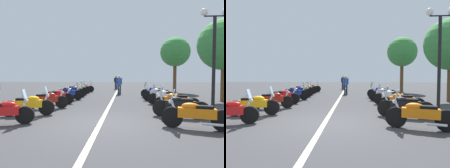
# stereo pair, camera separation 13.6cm
# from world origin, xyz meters

# --- Properties ---
(ground_plane) EXTENTS (80.00, 80.00, 0.00)m
(ground_plane) POSITION_xyz_m (0.00, 0.00, 0.00)
(ground_plane) COLOR #38383A
(lane_centre_stripe) EXTENTS (28.68, 0.16, 0.01)m
(lane_centre_stripe) POSITION_xyz_m (6.67, 0.00, 0.00)
(lane_centre_stripe) COLOR beige
(lane_centre_stripe) RESTS_ON ground_plane
(motorcycle_left_row_0) EXTENTS (0.82, 2.02, 1.19)m
(motorcycle_left_row_0) POSITION_xyz_m (-0.39, 3.21, 0.46)
(motorcycle_left_row_0) COLOR black
(motorcycle_left_row_0) RESTS_ON ground_plane
(motorcycle_left_row_1) EXTENTS (0.77, 2.05, 1.21)m
(motorcycle_left_row_1) POSITION_xyz_m (1.12, 3.08, 0.47)
(motorcycle_left_row_1) COLOR black
(motorcycle_left_row_1) RESTS_ON ground_plane
(motorcycle_left_row_2) EXTENTS (0.94, 2.03, 1.20)m
(motorcycle_left_row_2) POSITION_xyz_m (2.74, 3.00, 0.46)
(motorcycle_left_row_2) COLOR black
(motorcycle_left_row_2) RESTS_ON ground_plane
(motorcycle_left_row_3) EXTENTS (0.78, 1.97, 0.99)m
(motorcycle_left_row_3) POSITION_xyz_m (4.25, 3.06, 0.45)
(motorcycle_left_row_3) COLOR black
(motorcycle_left_row_3) RESTS_ON ground_plane
(motorcycle_left_row_4) EXTENTS (1.15, 2.03, 1.22)m
(motorcycle_left_row_4) POSITION_xyz_m (5.90, 2.98, 0.48)
(motorcycle_left_row_4) COLOR black
(motorcycle_left_row_4) RESTS_ON ground_plane
(motorcycle_left_row_5) EXTENTS (1.05, 1.93, 1.21)m
(motorcycle_left_row_5) POSITION_xyz_m (7.59, 3.04, 0.47)
(motorcycle_left_row_5) COLOR black
(motorcycle_left_row_5) RESTS_ON ground_plane
(motorcycle_left_row_6) EXTENTS (0.93, 2.07, 1.22)m
(motorcycle_left_row_6) POSITION_xyz_m (9.08, 3.21, 0.48)
(motorcycle_left_row_6) COLOR black
(motorcycle_left_row_6) RESTS_ON ground_plane
(motorcycle_left_row_7) EXTENTS (0.82, 1.96, 1.00)m
(motorcycle_left_row_7) POSITION_xyz_m (10.64, 3.24, 0.46)
(motorcycle_left_row_7) COLOR black
(motorcycle_left_row_7) RESTS_ON ground_plane
(motorcycle_left_row_8) EXTENTS (0.80, 2.12, 1.20)m
(motorcycle_left_row_8) POSITION_xyz_m (12.17, 3.24, 0.46)
(motorcycle_left_row_8) COLOR black
(motorcycle_left_row_8) RESTS_ON ground_plane
(motorcycle_right_row_0) EXTENTS (0.89, 2.05, 1.22)m
(motorcycle_right_row_0) POSITION_xyz_m (-0.46, -3.02, 0.47)
(motorcycle_right_row_0) COLOR black
(motorcycle_right_row_0) RESTS_ON ground_plane
(motorcycle_right_row_1) EXTENTS (0.91, 2.10, 1.22)m
(motorcycle_right_row_1) POSITION_xyz_m (1.20, -2.99, 0.48)
(motorcycle_right_row_1) COLOR black
(motorcycle_right_row_1) RESTS_ON ground_plane
(motorcycle_right_row_2) EXTENTS (0.89, 2.04, 1.21)m
(motorcycle_right_row_2) POSITION_xyz_m (2.65, -3.22, 0.47)
(motorcycle_right_row_2) COLOR black
(motorcycle_right_row_2) RESTS_ON ground_plane
(motorcycle_right_row_3) EXTENTS (0.92, 2.05, 1.22)m
(motorcycle_right_row_3) POSITION_xyz_m (4.37, -3.12, 0.47)
(motorcycle_right_row_3) COLOR black
(motorcycle_right_row_3) RESTS_ON ground_plane
(motorcycle_right_row_4) EXTENTS (0.93, 2.04, 1.00)m
(motorcycle_right_row_4) POSITION_xyz_m (5.99, -2.99, 0.46)
(motorcycle_right_row_4) COLOR black
(motorcycle_right_row_4) RESTS_ON ground_plane
(motorcycle_right_row_5) EXTENTS (1.03, 2.04, 1.21)m
(motorcycle_right_row_5) POSITION_xyz_m (7.59, -2.99, 0.47)
(motorcycle_right_row_5) COLOR black
(motorcycle_right_row_5) RESTS_ON ground_plane
(street_lamp_twin_globe) EXTENTS (0.32, 1.22, 4.57)m
(street_lamp_twin_globe) POSITION_xyz_m (2.26, -4.73, 3.15)
(street_lamp_twin_globe) COLOR black
(street_lamp_twin_globe) RESTS_ON ground_plane
(traffic_cone_0) EXTENTS (0.36, 0.36, 0.61)m
(traffic_cone_0) POSITION_xyz_m (1.49, 4.42, 0.29)
(traffic_cone_0) COLOR orange
(traffic_cone_0) RESTS_ON ground_plane
(bystander_0) EXTENTS (0.32, 0.48, 1.58)m
(bystander_0) POSITION_xyz_m (16.23, 0.24, 0.92)
(bystander_0) COLOR #1E2338
(bystander_0) RESTS_ON ground_plane
(bystander_1) EXTENTS (0.32, 0.47, 1.64)m
(bystander_1) POSITION_xyz_m (10.05, -0.34, 0.96)
(bystander_1) COLOR #1E2338
(bystander_1) RESTS_ON ground_plane
(roadside_tree_1) EXTENTS (2.87, 2.87, 5.40)m
(roadside_tree_1) POSITION_xyz_m (13.11, -5.75, 3.94)
(roadside_tree_1) COLOR brown
(roadside_tree_1) RESTS_ON ground_plane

